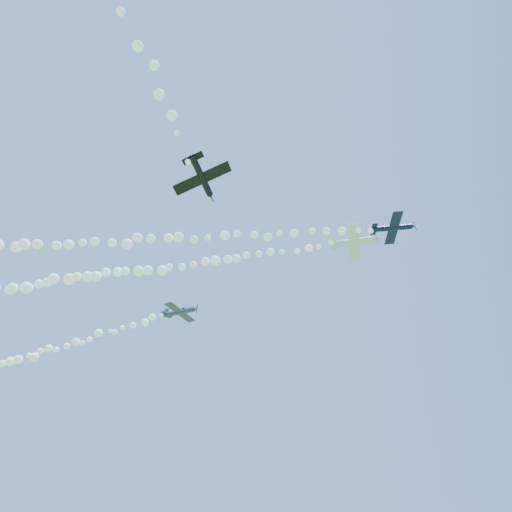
% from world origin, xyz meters
% --- Properties ---
extents(plane_white, '(8.17, 8.53, 2.46)m').
position_xyz_m(plane_white, '(21.90, -1.39, 51.31)').
color(plane_white, white).
extents(smoke_trail_white, '(79.73, 4.90, 3.36)m').
position_xyz_m(smoke_trail_white, '(-20.40, -0.34, 51.01)').
color(smoke_trail_white, white).
extents(plane_navy, '(7.65, 8.06, 2.04)m').
position_xyz_m(plane_navy, '(28.24, -3.92, 51.03)').
color(plane_navy, '#0D123A').
extents(smoke_trail_navy, '(85.10, 11.39, 2.97)m').
position_xyz_m(smoke_trail_navy, '(-16.56, -8.61, 50.82)').
color(smoke_trail_navy, white).
extents(plane_grey, '(7.70, 8.14, 2.85)m').
position_xyz_m(plane_grey, '(-10.65, 6.12, 45.42)').
color(plane_grey, '#343A4B').
extents(smoke_trail_grey, '(75.39, 23.47, 3.40)m').
position_xyz_m(smoke_trail_grey, '(-50.50, 17.46, 45.03)').
color(smoke_trail_grey, white).
extents(plane_black, '(6.16, 6.13, 2.34)m').
position_xyz_m(plane_black, '(4.05, -29.87, 37.61)').
color(plane_black, black).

